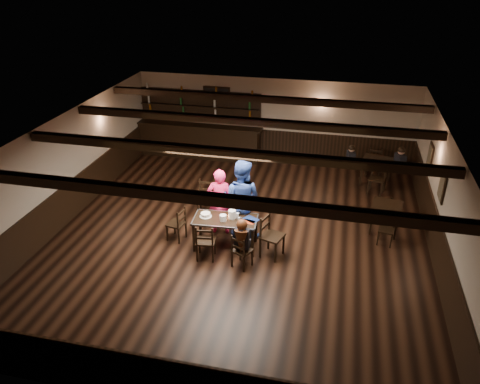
% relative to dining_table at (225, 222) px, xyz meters
% --- Properties ---
extents(ground, '(10.00, 10.00, 0.00)m').
position_rel_dining_table_xyz_m(ground, '(0.23, 0.52, -0.66)').
color(ground, black).
rests_on(ground, ground).
extents(room_shell, '(9.02, 10.02, 2.71)m').
position_rel_dining_table_xyz_m(room_shell, '(0.24, 0.56, 1.08)').
color(room_shell, '#BEB19D').
rests_on(room_shell, ground).
extents(dining_table, '(1.52, 0.83, 0.75)m').
position_rel_dining_table_xyz_m(dining_table, '(0.00, 0.00, 0.00)').
color(dining_table, black).
rests_on(dining_table, ground).
extents(chair_near_left, '(0.46, 0.45, 0.89)m').
position_rel_dining_table_xyz_m(chair_near_left, '(-0.30, -0.62, -0.14)').
color(chair_near_left, black).
rests_on(chair_near_left, ground).
extents(chair_near_right, '(0.50, 0.49, 0.82)m').
position_rel_dining_table_xyz_m(chair_near_right, '(0.52, -0.74, -0.19)').
color(chair_near_right, black).
rests_on(chair_near_right, ground).
extents(chair_end_left, '(0.45, 0.46, 0.85)m').
position_rel_dining_table_xyz_m(chair_end_left, '(-1.16, 0.04, -0.17)').
color(chair_end_left, black).
rests_on(chair_end_left, ground).
extents(chair_end_right, '(0.58, 0.60, 1.02)m').
position_rel_dining_table_xyz_m(chair_end_right, '(1.04, -0.10, -0.06)').
color(chair_end_right, black).
rests_on(chair_end_right, ground).
extents(chair_far_pushed, '(0.49, 0.47, 0.99)m').
position_rel_dining_table_xyz_m(chair_far_pushed, '(-0.84, 1.36, -0.09)').
color(chair_far_pushed, black).
rests_on(chair_far_pushed, ground).
extents(woman_pink, '(0.67, 0.49, 1.69)m').
position_rel_dining_table_xyz_m(woman_pink, '(-0.29, 0.62, 0.18)').
color(woman_pink, '#FF316F').
rests_on(woman_pink, ground).
extents(man_blue, '(1.05, 0.86, 1.98)m').
position_rel_dining_table_xyz_m(man_blue, '(0.24, 0.58, 0.33)').
color(man_blue, navy).
rests_on(man_blue, ground).
extents(seated_person, '(0.31, 0.47, 0.76)m').
position_rel_dining_table_xyz_m(seated_person, '(0.55, -0.70, 0.14)').
color(seated_person, black).
rests_on(seated_person, ground).
extents(cake, '(0.28, 0.28, 0.09)m').
position_rel_dining_table_xyz_m(cake, '(-0.47, 0.01, 0.13)').
color(cake, white).
rests_on(cake, dining_table).
extents(plate_stack_a, '(0.15, 0.15, 0.14)m').
position_rel_dining_table_xyz_m(plate_stack_a, '(-0.03, -0.09, 0.16)').
color(plate_stack_a, white).
rests_on(plate_stack_a, dining_table).
extents(plate_stack_b, '(0.17, 0.17, 0.20)m').
position_rel_dining_table_xyz_m(plate_stack_b, '(0.15, 0.07, 0.19)').
color(plate_stack_b, white).
rests_on(plate_stack_b, dining_table).
extents(tea_light, '(0.05, 0.05, 0.06)m').
position_rel_dining_table_xyz_m(tea_light, '(0.06, 0.10, 0.11)').
color(tea_light, '#A5A8AD').
rests_on(tea_light, dining_table).
extents(salt_shaker, '(0.04, 0.04, 0.10)m').
position_rel_dining_table_xyz_m(salt_shaker, '(0.34, -0.04, 0.14)').
color(salt_shaker, silver).
rests_on(salt_shaker, dining_table).
extents(pepper_shaker, '(0.04, 0.04, 0.10)m').
position_rel_dining_table_xyz_m(pepper_shaker, '(0.38, -0.03, 0.14)').
color(pepper_shaker, '#A5A8AD').
rests_on(pepper_shaker, dining_table).
extents(drink_glass, '(0.08, 0.08, 0.13)m').
position_rel_dining_table_xyz_m(drink_glass, '(0.26, 0.11, 0.15)').
color(drink_glass, silver).
rests_on(drink_glass, dining_table).
extents(menu_red, '(0.30, 0.23, 0.00)m').
position_rel_dining_table_xyz_m(menu_red, '(0.55, -0.02, 0.09)').
color(menu_red, maroon).
rests_on(menu_red, dining_table).
extents(menu_blue, '(0.41, 0.37, 0.00)m').
position_rel_dining_table_xyz_m(menu_blue, '(0.58, 0.11, 0.09)').
color(menu_blue, '#0F204F').
rests_on(menu_blue, dining_table).
extents(bar_counter, '(4.30, 0.70, 2.20)m').
position_rel_dining_table_xyz_m(bar_counter, '(-2.24, 5.23, 0.06)').
color(bar_counter, black).
rests_on(bar_counter, ground).
extents(back_table_a, '(0.82, 0.82, 0.75)m').
position_rel_dining_table_xyz_m(back_table_a, '(3.67, 1.52, -0.02)').
color(back_table_a, black).
rests_on(back_table_a, ground).
extents(back_table_b, '(1.03, 1.03, 0.75)m').
position_rel_dining_table_xyz_m(back_table_b, '(3.53, 4.31, -0.01)').
color(back_table_b, black).
rests_on(back_table_b, ground).
extents(bg_patron_left, '(0.27, 0.37, 0.67)m').
position_rel_dining_table_xyz_m(bg_patron_left, '(2.76, 4.33, 0.14)').
color(bg_patron_left, black).
rests_on(bg_patron_left, ground).
extents(bg_patron_right, '(0.33, 0.42, 0.75)m').
position_rel_dining_table_xyz_m(bg_patron_right, '(4.16, 4.30, 0.18)').
color(bg_patron_right, black).
rests_on(bg_patron_right, ground).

